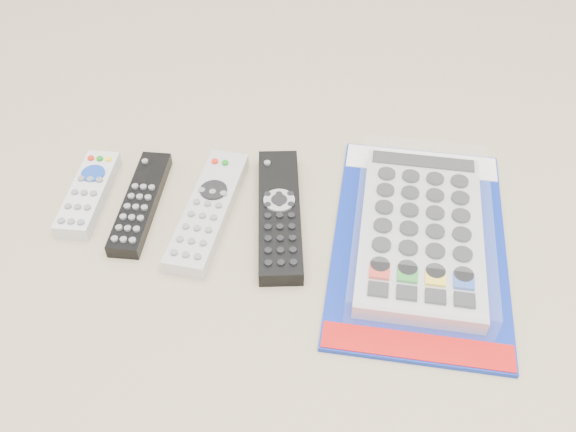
{
  "coord_description": "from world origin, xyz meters",
  "views": [
    {
      "loc": [
        0.04,
        -0.54,
        0.6
      ],
      "look_at": [
        0.04,
        0.03,
        0.01
      ],
      "focal_mm": 40.0,
      "sensor_mm": 36.0,
      "label": 1
    }
  ],
  "objects_px": {
    "remote_small_grey": "(88,193)",
    "remote_large_black": "(279,214)",
    "remote_slim_black": "(141,203)",
    "jumbo_remote_packaged": "(421,230)",
    "remote_silver_dvd": "(208,210)"
  },
  "relations": [
    {
      "from": "remote_silver_dvd",
      "to": "remote_slim_black",
      "type": "bearing_deg",
      "value": -177.36
    },
    {
      "from": "remote_small_grey",
      "to": "remote_silver_dvd",
      "type": "height_order",
      "value": "remote_silver_dvd"
    },
    {
      "from": "remote_slim_black",
      "to": "jumbo_remote_packaged",
      "type": "relative_size",
      "value": 0.49
    },
    {
      "from": "remote_slim_black",
      "to": "remote_large_black",
      "type": "distance_m",
      "value": 0.18
    },
    {
      "from": "jumbo_remote_packaged",
      "to": "remote_silver_dvd",
      "type": "bearing_deg",
      "value": 179.74
    },
    {
      "from": "remote_silver_dvd",
      "to": "remote_large_black",
      "type": "bearing_deg",
      "value": 8.23
    },
    {
      "from": "remote_large_black",
      "to": "jumbo_remote_packaged",
      "type": "xyz_separation_m",
      "value": [
        0.18,
        -0.04,
        0.01
      ]
    },
    {
      "from": "remote_silver_dvd",
      "to": "remote_large_black",
      "type": "height_order",
      "value": "same"
    },
    {
      "from": "remote_slim_black",
      "to": "remote_small_grey",
      "type": "bearing_deg",
      "value": 172.8
    },
    {
      "from": "remote_small_grey",
      "to": "remote_large_black",
      "type": "relative_size",
      "value": 0.69
    },
    {
      "from": "remote_slim_black",
      "to": "jumbo_remote_packaged",
      "type": "height_order",
      "value": "jumbo_remote_packaged"
    },
    {
      "from": "remote_silver_dvd",
      "to": "jumbo_remote_packaged",
      "type": "relative_size",
      "value": 0.58
    },
    {
      "from": "jumbo_remote_packaged",
      "to": "remote_large_black",
      "type": "bearing_deg",
      "value": 177.07
    },
    {
      "from": "remote_silver_dvd",
      "to": "remote_large_black",
      "type": "xyz_separation_m",
      "value": [
        0.09,
        -0.01,
        0.0
      ]
    },
    {
      "from": "remote_large_black",
      "to": "remote_small_grey",
      "type": "bearing_deg",
      "value": 169.72
    }
  ]
}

